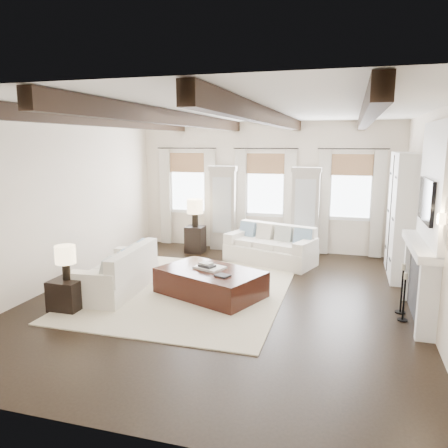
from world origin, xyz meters
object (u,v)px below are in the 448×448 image
(sofa_left, at_px, (120,274))
(ottoman, at_px, (210,283))
(side_table_back, at_px, (195,239))
(sofa_back, at_px, (271,248))
(side_table_front, at_px, (68,294))

(sofa_left, relative_size, ottoman, 1.11)
(sofa_left, xyz_separation_m, ottoman, (1.65, 0.27, -0.10))
(ottoman, bearing_deg, side_table_back, 137.10)
(sofa_back, xyz_separation_m, side_table_front, (-2.70, -3.73, -0.09))
(sofa_left, relative_size, side_table_front, 3.95)
(sofa_back, xyz_separation_m, ottoman, (-0.66, -2.47, -0.11))
(sofa_left, relative_size, side_table_back, 3.03)
(ottoman, xyz_separation_m, side_table_back, (-1.32, 2.87, 0.09))
(sofa_left, bearing_deg, side_table_front, -111.86)
(side_table_front, bearing_deg, sofa_left, 68.14)
(side_table_front, height_order, side_table_back, side_table_back)
(sofa_left, height_order, side_table_back, sofa_left)
(sofa_left, bearing_deg, ottoman, 9.31)
(side_table_front, distance_m, side_table_back, 4.19)
(ottoman, distance_m, side_table_back, 3.16)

